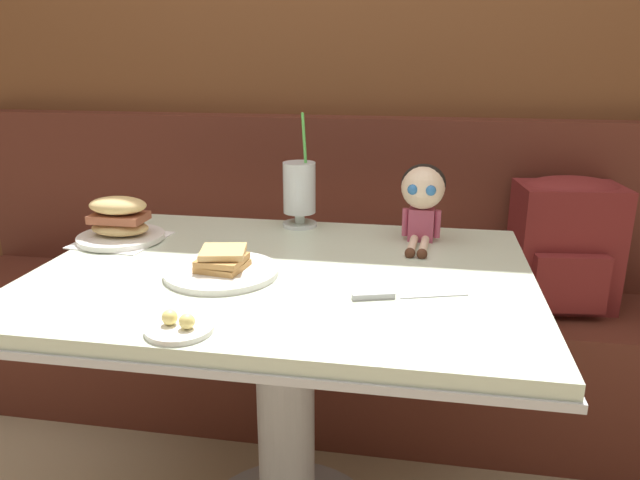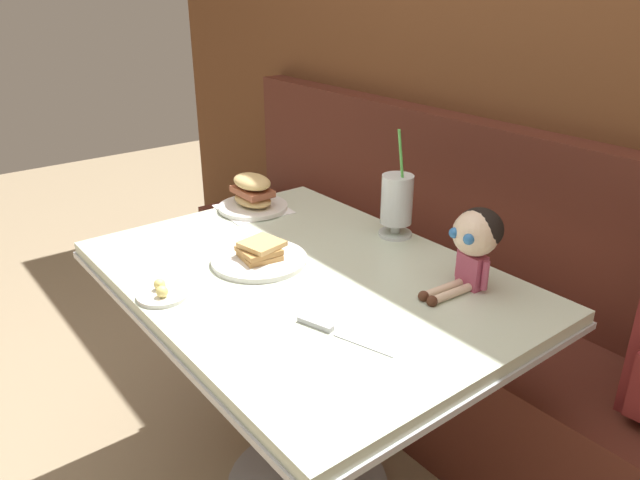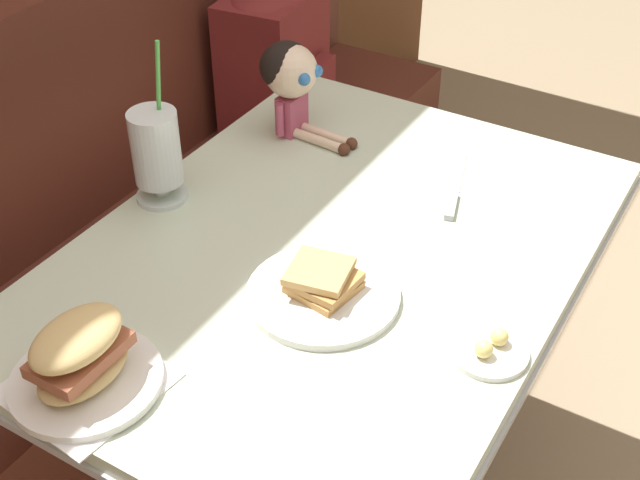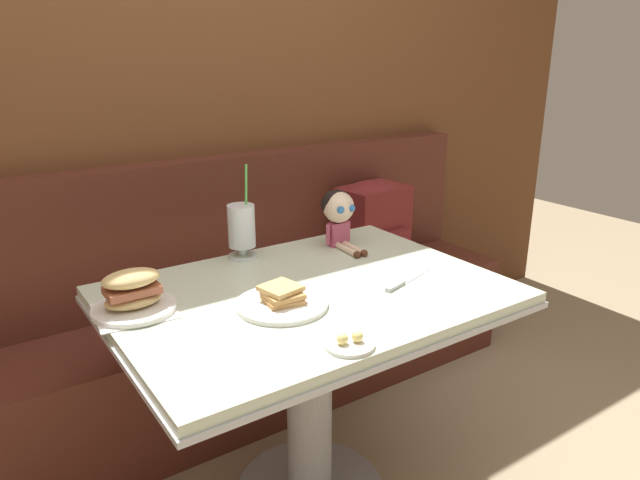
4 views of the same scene
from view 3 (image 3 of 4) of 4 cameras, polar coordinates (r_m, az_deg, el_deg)
booth_bench at (r=2.06m, az=-14.67°, el=-4.02°), size 2.60×0.48×1.00m
diner_table at (r=1.61m, az=0.69°, el=-5.98°), size 1.11×0.81×0.74m
toast_plate at (r=1.37m, az=0.19°, el=-3.39°), size 0.25×0.25×0.06m
milkshake_glass at (r=1.57m, az=-10.93°, el=5.85°), size 0.10×0.10×0.32m
sandwich_plate at (r=1.25m, az=-15.69°, el=-7.91°), size 0.22×0.22×0.12m
butter_saucer at (r=1.30m, az=11.31°, el=-7.22°), size 0.12×0.12×0.04m
butter_knife at (r=1.62m, az=8.94°, el=2.94°), size 0.23×0.09×0.01m
seated_doll at (r=1.75m, az=-1.96°, el=10.96°), size 0.12×0.22×0.20m
backpack at (r=2.33m, az=-3.01°, el=12.26°), size 0.32×0.27×0.41m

